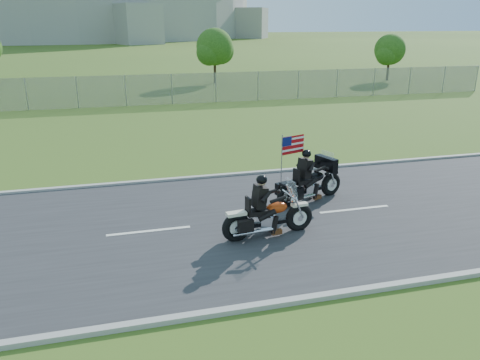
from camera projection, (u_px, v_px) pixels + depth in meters
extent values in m
plane|color=#2F4816|center=(222.00, 225.00, 12.88)|extent=(420.00, 420.00, 0.00)
cube|color=#28282B|center=(222.00, 224.00, 12.88)|extent=(120.00, 8.00, 0.04)
cube|color=#9E9B93|center=(198.00, 178.00, 16.58)|extent=(120.00, 0.18, 0.12)
cube|color=#9E9B93|center=(267.00, 305.00, 9.16)|extent=(120.00, 0.18, 0.12)
cube|color=gray|center=(77.00, 92.00, 29.68)|extent=(60.00, 0.03, 2.00)
cylinder|color=#A3A099|center=(58.00, 6.00, 160.55)|extent=(130.00, 130.00, 20.00)
cylinder|color=#382316|center=(215.00, 69.00, 41.37)|extent=(0.22, 0.22, 2.52)
sphere|color=#214412|center=(215.00, 47.00, 40.76)|extent=(3.20, 3.20, 3.20)
sphere|color=#214412|center=(221.00, 51.00, 41.47)|extent=(2.40, 2.40, 2.40)
sphere|color=#214412|center=(209.00, 52.00, 40.41)|extent=(2.24, 2.24, 2.24)
cylinder|color=#382316|center=(388.00, 68.00, 43.40)|extent=(0.22, 0.22, 2.24)
sphere|color=#214412|center=(390.00, 49.00, 42.85)|extent=(2.80, 2.80, 2.80)
sphere|color=#214412|center=(392.00, 53.00, 43.47)|extent=(2.10, 2.10, 2.10)
sphere|color=#214412|center=(387.00, 54.00, 42.55)|extent=(1.96, 1.96, 1.96)
torus|color=black|center=(299.00, 217.00, 12.38)|extent=(0.79, 0.27, 0.77)
torus|color=black|center=(236.00, 227.00, 11.78)|extent=(0.79, 0.27, 0.77)
ellipsoid|color=#BA380D|center=(277.00, 208.00, 12.03)|extent=(0.62, 0.40, 0.29)
cube|color=black|center=(257.00, 212.00, 11.86)|extent=(0.60, 0.37, 0.12)
cube|color=black|center=(259.00, 197.00, 11.75)|extent=(0.29, 0.44, 0.57)
sphere|color=black|center=(262.00, 180.00, 11.62)|extent=(0.31, 0.31, 0.28)
cube|color=silver|center=(292.00, 187.00, 12.01)|extent=(0.09, 0.48, 0.42)
torus|color=black|center=(331.00, 184.00, 14.88)|extent=(0.79, 0.43, 0.77)
torus|color=black|center=(288.00, 195.00, 13.95)|extent=(0.79, 0.43, 0.77)
ellipsoid|color=black|center=(316.00, 177.00, 14.42)|extent=(0.66, 0.50, 0.29)
cube|color=black|center=(303.00, 181.00, 14.15)|extent=(0.64, 0.48, 0.12)
cube|color=black|center=(305.00, 168.00, 14.04)|extent=(0.37, 0.47, 0.57)
sphere|color=black|center=(307.00, 154.00, 13.93)|extent=(0.36, 0.36, 0.28)
cube|color=black|center=(326.00, 163.00, 14.51)|extent=(0.49, 0.86, 0.41)
cube|color=#B70C11|center=(293.00, 145.00, 13.81)|extent=(0.79, 0.29, 0.54)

